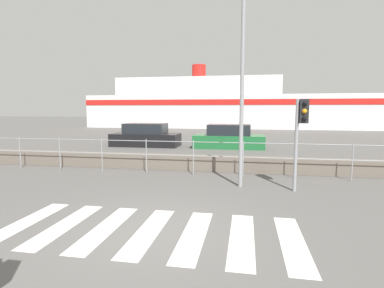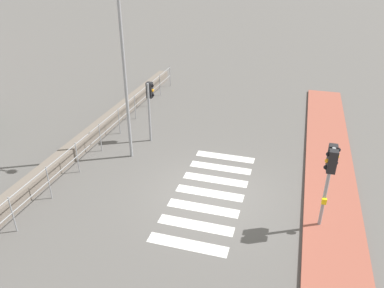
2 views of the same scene
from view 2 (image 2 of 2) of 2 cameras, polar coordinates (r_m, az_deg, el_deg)
The scene contains 8 objects.
ground_plane at distance 13.28m, azimuth 2.67°, elevation -7.55°, with size 160.00×160.00×0.00m, color #565451.
sidewalk_brick at distance 13.12m, azimuth 20.61°, elevation -9.73°, with size 24.00×1.80×0.12m.
crosswalk at distance 13.29m, azimuth 2.70°, elevation -7.48°, with size 5.85×2.40×0.01m.
seawall at distance 15.42m, azimuth -19.65°, elevation -2.66°, with size 23.73×0.55×0.56m.
harbor_fence at distance 14.70m, azimuth -17.17°, elevation -1.36°, with size 21.40×0.04×1.26m.
traffic_light_near at distance 11.28m, azimuth 20.35°, elevation -3.29°, with size 0.58×0.41×2.77m.
traffic_light_far at distance 16.21m, azimuth -6.46°, elevation 6.88°, with size 0.34×0.32×2.66m.
streetlamp at distance 14.18m, azimuth -9.72°, elevation 12.16°, with size 0.32×1.05×6.45m.
Camera 2 is at (-10.60, -2.44, 7.62)m, focal length 35.00 mm.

